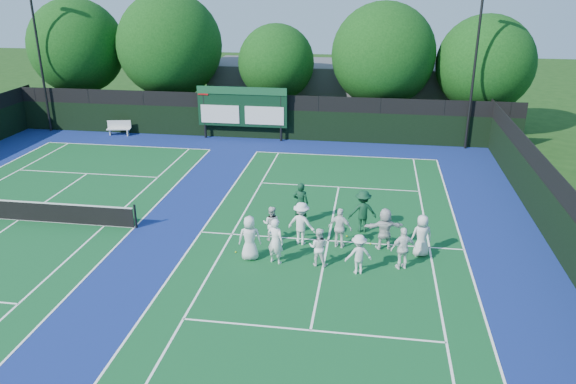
# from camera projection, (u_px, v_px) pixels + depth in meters

# --- Properties ---
(ground) EXTENTS (120.00, 120.00, 0.00)m
(ground) POSITION_uv_depth(u_px,v_px,m) (326.00, 252.00, 22.41)
(ground) COLOR #16390F
(ground) RESTS_ON ground
(court_apron) EXTENTS (34.00, 32.00, 0.01)m
(court_apron) POSITION_uv_depth(u_px,v_px,m) (189.00, 231.00, 24.18)
(court_apron) COLOR navy
(court_apron) RESTS_ON ground
(near_court) EXTENTS (11.05, 23.85, 0.01)m
(near_court) POSITION_uv_depth(u_px,v_px,m) (328.00, 241.00, 23.33)
(near_court) COLOR #104F23
(near_court) RESTS_ON ground
(left_court) EXTENTS (11.05, 23.85, 0.01)m
(left_court) POSITION_uv_depth(u_px,v_px,m) (19.00, 220.00, 25.31)
(left_court) COLOR #104F23
(left_court) RESTS_ON ground
(back_fence) EXTENTS (34.00, 0.08, 3.00)m
(back_fence) POSITION_uv_depth(u_px,v_px,m) (258.00, 119.00, 37.52)
(back_fence) COLOR black
(back_fence) RESTS_ON ground
(divider_fence_right) EXTENTS (0.08, 32.00, 3.00)m
(divider_fence_right) POSITION_uv_depth(u_px,v_px,m) (562.00, 225.00, 21.57)
(divider_fence_right) COLOR black
(divider_fence_right) RESTS_ON ground
(scoreboard) EXTENTS (6.00, 0.21, 3.55)m
(scoreboard) POSITION_uv_depth(u_px,v_px,m) (242.00, 107.00, 36.98)
(scoreboard) COLOR black
(scoreboard) RESTS_ON ground
(clubhouse) EXTENTS (18.00, 6.00, 4.00)m
(clubhouse) POSITION_uv_depth(u_px,v_px,m) (329.00, 89.00, 44.10)
(clubhouse) COLOR #545458
(clubhouse) RESTS_ON ground
(light_pole_left) EXTENTS (1.20, 0.30, 10.12)m
(light_pole_left) POSITION_uv_depth(u_px,v_px,m) (37.00, 39.00, 37.59)
(light_pole_left) COLOR black
(light_pole_left) RESTS_ON ground
(light_pole_right) EXTENTS (1.20, 0.30, 10.12)m
(light_pole_right) POSITION_uv_depth(u_px,v_px,m) (477.00, 47.00, 33.55)
(light_pole_right) COLOR black
(light_pole_right) RESTS_ON ground
(tennis_net) EXTENTS (11.30, 0.10, 1.10)m
(tennis_net) POSITION_uv_depth(u_px,v_px,m) (17.00, 210.00, 25.14)
(tennis_net) COLOR black
(tennis_net) RESTS_ON ground
(bench) EXTENTS (1.65, 0.73, 1.01)m
(bench) POSITION_uv_depth(u_px,v_px,m) (119.00, 127.00, 38.61)
(bench) COLOR silver
(bench) RESTS_ON ground
(tree_a) EXTENTS (6.93, 6.93, 8.89)m
(tree_a) POSITION_uv_depth(u_px,v_px,m) (79.00, 49.00, 41.42)
(tree_a) COLOR black
(tree_a) RESTS_ON ground
(tree_b) EXTENTS (7.49, 7.49, 9.38)m
(tree_b) POSITION_uv_depth(u_px,v_px,m) (172.00, 48.00, 40.33)
(tree_b) COLOR black
(tree_b) RESTS_ON ground
(tree_c) EXTENTS (5.36, 5.36, 7.27)m
(tree_c) POSITION_uv_depth(u_px,v_px,m) (279.00, 64.00, 39.60)
(tree_c) COLOR black
(tree_c) RESTS_ON ground
(tree_d) EXTENTS (7.08, 7.08, 8.80)m
(tree_d) POSITION_uv_depth(u_px,v_px,m) (385.00, 57.00, 38.32)
(tree_d) COLOR black
(tree_d) RESTS_ON ground
(tree_e) EXTENTS (6.49, 6.49, 8.05)m
(tree_e) POSITION_uv_depth(u_px,v_px,m) (487.00, 66.00, 37.52)
(tree_e) COLOR black
(tree_e) RESTS_ON ground
(tennis_ball_0) EXTENTS (0.07, 0.07, 0.07)m
(tennis_ball_0) POSITION_uv_depth(u_px,v_px,m) (236.00, 252.00, 22.32)
(tennis_ball_0) COLOR #AAC617
(tennis_ball_0) RESTS_ON ground
(tennis_ball_1) EXTENTS (0.07, 0.07, 0.07)m
(tennis_ball_1) POSITION_uv_depth(u_px,v_px,m) (357.00, 243.00, 23.10)
(tennis_ball_1) COLOR #AAC617
(tennis_ball_1) RESTS_ON ground
(tennis_ball_3) EXTENTS (0.07, 0.07, 0.07)m
(tennis_ball_3) POSITION_uv_depth(u_px,v_px,m) (254.00, 239.00, 23.44)
(tennis_ball_3) COLOR #AAC617
(tennis_ball_3) RESTS_ON ground
(tennis_ball_4) EXTENTS (0.07, 0.07, 0.07)m
(tennis_ball_4) POSITION_uv_depth(u_px,v_px,m) (347.00, 236.00, 23.68)
(tennis_ball_4) COLOR #AAC617
(tennis_ball_4) RESTS_ON ground
(tennis_ball_5) EXTENTS (0.07, 0.07, 0.07)m
(tennis_ball_5) POSITION_uv_depth(u_px,v_px,m) (371.00, 244.00, 23.01)
(tennis_ball_5) COLOR #AAC617
(tennis_ball_5) RESTS_ON ground
(player_front_0) EXTENTS (0.96, 0.71, 1.79)m
(player_front_0) POSITION_uv_depth(u_px,v_px,m) (250.00, 238.00, 21.54)
(player_front_0) COLOR silver
(player_front_0) RESTS_ON ground
(player_front_1) EXTENTS (0.78, 0.64, 1.84)m
(player_front_1) POSITION_uv_depth(u_px,v_px,m) (275.00, 241.00, 21.24)
(player_front_1) COLOR white
(player_front_1) RESTS_ON ground
(player_front_2) EXTENTS (0.80, 0.65, 1.53)m
(player_front_2) POSITION_uv_depth(u_px,v_px,m) (318.00, 247.00, 21.12)
(player_front_2) COLOR white
(player_front_2) RESTS_ON ground
(player_front_3) EXTENTS (1.13, 0.85, 1.55)m
(player_front_3) POSITION_uv_depth(u_px,v_px,m) (359.00, 254.00, 20.54)
(player_front_3) COLOR silver
(player_front_3) RESTS_ON ground
(player_front_4) EXTENTS (1.06, 0.74, 1.68)m
(player_front_4) POSITION_uv_depth(u_px,v_px,m) (403.00, 248.00, 20.85)
(player_front_4) COLOR white
(player_front_4) RESTS_ON ground
(player_back_0) EXTENTS (0.76, 0.61, 1.50)m
(player_back_0) POSITION_uv_depth(u_px,v_px,m) (271.00, 224.00, 23.14)
(player_back_0) COLOR silver
(player_back_0) RESTS_ON ground
(player_back_1) EXTENTS (1.32, 0.98, 1.82)m
(player_back_1) POSITION_uv_depth(u_px,v_px,m) (301.00, 223.00, 22.77)
(player_back_1) COLOR white
(player_back_1) RESTS_ON ground
(player_back_2) EXTENTS (1.06, 0.66, 1.69)m
(player_back_2) POSITION_uv_depth(u_px,v_px,m) (340.00, 228.00, 22.51)
(player_back_2) COLOR white
(player_back_2) RESTS_ON ground
(player_back_3) EXTENTS (1.68, 0.86, 1.74)m
(player_back_3) POSITION_uv_depth(u_px,v_px,m) (385.00, 229.00, 22.40)
(player_back_3) COLOR silver
(player_back_3) RESTS_ON ground
(player_back_4) EXTENTS (0.95, 0.74, 1.71)m
(player_back_4) POSITION_uv_depth(u_px,v_px,m) (422.00, 236.00, 21.83)
(player_back_4) COLOR silver
(player_back_4) RESTS_ON ground
(coach_left) EXTENTS (0.74, 0.53, 1.89)m
(coach_left) POSITION_uv_depth(u_px,v_px,m) (301.00, 203.00, 24.72)
(coach_left) COLOR #0E351F
(coach_left) RESTS_ON ground
(coach_right) EXTENTS (1.33, 0.94, 1.87)m
(coach_right) POSITION_uv_depth(u_px,v_px,m) (363.00, 211.00, 23.87)
(coach_right) COLOR #0F3A22
(coach_right) RESTS_ON ground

